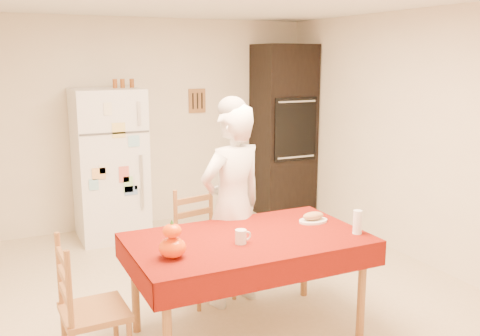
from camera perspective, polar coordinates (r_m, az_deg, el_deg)
floor at (r=4.94m, az=-0.96°, el=-12.62°), size 4.50×4.50×0.00m
room_shell at (r=4.52m, az=-1.04°, el=6.49°), size 4.02×4.52×2.51m
refrigerator at (r=6.21m, az=-13.72°, el=0.38°), size 0.75×0.74×1.70m
oven_cabinet at (r=7.02m, az=4.64°, el=4.03°), size 0.70×0.62×2.20m
dining_table at (r=3.91m, az=0.80°, el=-8.32°), size 1.70×1.00×0.76m
chair_far at (r=4.61m, az=-4.20°, el=-7.64°), size 0.49×0.48×0.95m
chair_left at (r=3.59m, az=-16.33°, el=-13.90°), size 0.41×0.43×0.95m
seated_woman at (r=4.38m, az=-0.81°, el=-4.10°), size 0.69×0.54×1.68m
coffee_mug at (r=3.74m, az=0.09°, el=-7.34°), size 0.08×0.08×0.10m
pumpkin_lower at (r=3.51m, az=-7.21°, el=-8.42°), size 0.18×0.18×0.13m
pumpkin_upper at (r=3.48m, az=-7.26°, el=-6.67°), size 0.12×0.12×0.09m
wine_glass at (r=4.03m, az=12.42°, el=-5.65°), size 0.07×0.07×0.18m
bread_plate at (r=4.27m, az=7.81°, el=-5.60°), size 0.24×0.24×0.02m
bread_loaf at (r=4.26m, az=7.83°, el=-5.08°), size 0.18×0.10×0.06m
spice_jar_left at (r=6.18m, az=-13.20°, el=8.77°), size 0.05×0.05×0.10m
spice_jar_mid at (r=6.20m, az=-12.42°, el=8.81°), size 0.05×0.05×0.10m
spice_jar_right at (r=6.22m, az=-11.47°, el=8.86°), size 0.05×0.05×0.10m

